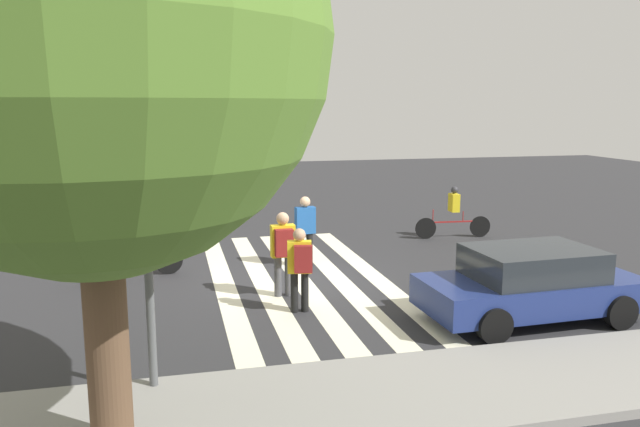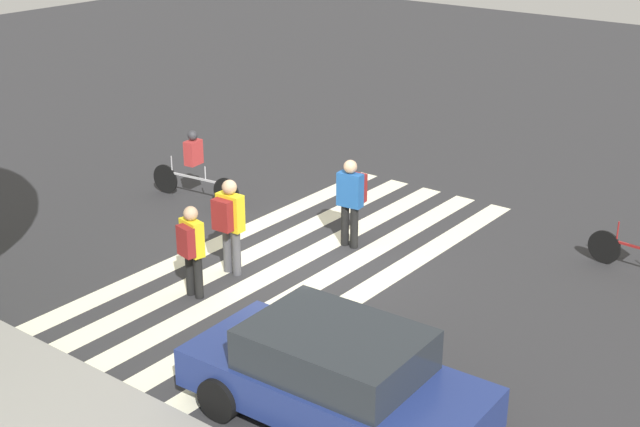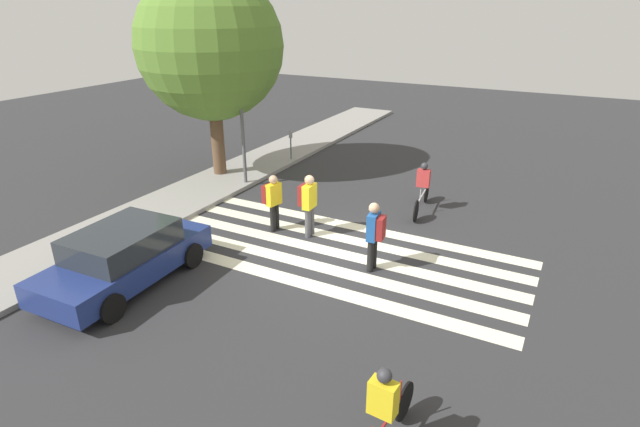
% 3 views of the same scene
% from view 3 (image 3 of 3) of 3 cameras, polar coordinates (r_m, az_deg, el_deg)
% --- Properties ---
extents(ground_plane, '(60.00, 60.00, 0.00)m').
position_cam_3_polar(ground_plane, '(13.46, 1.79, -4.49)').
color(ground_plane, '#2D2D30').
extents(sidewalk_curb, '(36.00, 2.50, 0.14)m').
position_cam_3_polar(sidewalk_curb, '(16.86, -17.64, 0.51)').
color(sidewalk_curb, gray).
rests_on(sidewalk_curb, ground_plane).
extents(crosswalk_stripes, '(4.03, 10.00, 0.01)m').
position_cam_3_polar(crosswalk_stripes, '(13.46, 1.79, -4.47)').
color(crosswalk_stripes, '#F2EDCC').
rests_on(crosswalk_stripes, ground_plane).
extents(traffic_light, '(0.60, 0.50, 4.66)m').
position_cam_3_polar(traffic_light, '(17.63, -8.73, 13.12)').
color(traffic_light, '#515456').
rests_on(traffic_light, ground_plane).
extents(parking_meter, '(0.15, 0.15, 1.35)m').
position_cam_3_polar(parking_meter, '(20.85, -3.37, 8.51)').
color(parking_meter, '#515456').
rests_on(parking_meter, ground_plane).
extents(street_tree, '(5.17, 5.17, 7.39)m').
position_cam_3_polar(street_tree, '(18.79, -12.46, 18.16)').
color(street_tree, brown).
rests_on(street_tree, ground_plane).
extents(pedestrian_child_with_backpack, '(0.52, 0.44, 1.83)m').
position_cam_3_polar(pedestrian_child_with_backpack, '(14.01, -1.36, 1.47)').
color(pedestrian_child_with_backpack, '#4C4C51').
rests_on(pedestrian_child_with_backpack, ground_plane).
extents(pedestrian_adult_yellow_jacket, '(0.50, 0.45, 1.69)m').
position_cam_3_polar(pedestrian_adult_yellow_jacket, '(14.46, -5.44, 1.73)').
color(pedestrian_adult_yellow_jacket, black).
rests_on(pedestrian_adult_yellow_jacket, ground_plane).
extents(pedestrian_adult_tall_backpack, '(0.52, 0.44, 1.80)m').
position_cam_3_polar(pedestrian_adult_tall_backpack, '(12.24, 6.27, -2.08)').
color(pedestrian_adult_tall_backpack, black).
rests_on(pedestrian_adult_tall_backpack, ground_plane).
extents(cyclist_mid_street, '(2.41, 0.42, 1.61)m').
position_cam_3_polar(cyclist_mid_street, '(7.67, 7.13, -21.47)').
color(cyclist_mid_street, black).
rests_on(cyclist_mid_street, ground_plane).
extents(cyclist_far_lane, '(2.42, 0.42, 1.63)m').
position_cam_3_polar(cyclist_far_lane, '(16.09, 11.67, 3.12)').
color(cyclist_far_lane, black).
rests_on(cyclist_far_lane, ground_plane).
extents(car_parked_silver_sedan, '(4.27, 2.10, 1.40)m').
position_cam_3_polar(car_parked_silver_sedan, '(12.62, -21.47, -4.54)').
color(car_parked_silver_sedan, navy).
rests_on(car_parked_silver_sedan, ground_plane).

